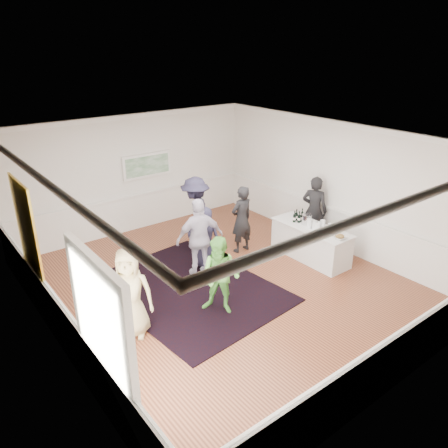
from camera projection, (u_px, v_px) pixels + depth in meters
floor at (223, 286)px, 9.51m from camera, size 8.00×8.00×0.00m
ceiling at (223, 139)px, 8.27m from camera, size 7.00×8.00×0.02m
wall_left at (49, 268)px, 6.92m from camera, size 0.02×8.00×3.20m
wall_right at (335, 186)px, 10.86m from camera, size 0.02×8.00×3.20m
wall_back at (133, 174)px, 11.81m from camera, size 7.00×0.02×3.20m
wall_front at (401, 304)px, 5.97m from camera, size 7.00×0.02×3.20m
wainscoting at (223, 265)px, 9.32m from camera, size 7.00×8.00×1.00m
mirror at (27, 230)px, 7.82m from camera, size 0.05×1.25×1.85m
doorway at (102, 335)px, 5.64m from camera, size 0.10×1.78×2.56m
landscape_painting at (147, 165)px, 11.93m from camera, size 1.44×0.06×0.66m
area_rug at (189, 289)px, 9.36m from camera, size 3.33×4.17×0.02m
serving_table at (311, 242)px, 10.58m from camera, size 0.78×2.04×0.83m
bartender at (314, 210)px, 11.20m from camera, size 0.67×0.78×1.81m
guest_tan at (130, 293)px, 7.63m from camera, size 0.99×0.93×1.70m
guest_green at (221, 276)px, 8.32m from camera, size 0.93×0.97×1.57m
guest_lilac at (200, 239)px, 9.58m from camera, size 1.16×0.71×1.84m
guest_dark_a at (196, 215)px, 10.77m from camera, size 1.38×1.38×1.92m
guest_dark_b at (241, 219)px, 10.77m from camera, size 0.64×0.43×1.71m
guest_navy at (205, 238)px, 10.06m from camera, size 0.81×0.85×1.47m
wine_bottles at (299, 215)px, 10.68m from camera, size 0.34×0.22×0.31m
juice_pitchers at (319, 225)px, 10.18m from camera, size 0.32×0.59×0.24m
ice_bucket at (306, 220)px, 10.53m from camera, size 0.26×0.26×0.25m
nut_bowl at (340, 237)px, 9.78m from camera, size 0.29×0.29×0.08m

